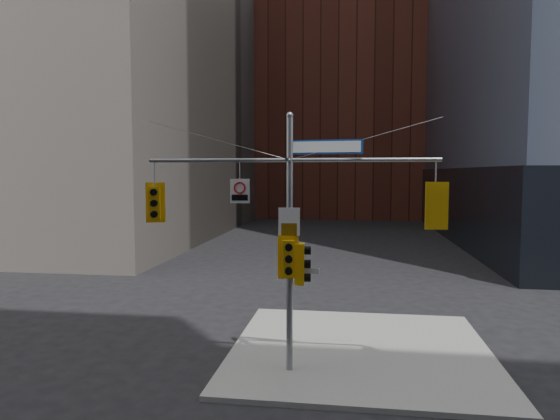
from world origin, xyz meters
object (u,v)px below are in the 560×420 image
(traffic_light_west_arm, at_px, (155,203))
(traffic_light_pole_front, at_px, (288,258))
(traffic_light_pole_side, at_px, (301,264))
(signal_assembly, at_px, (290,218))
(regulatory_sign_arm, at_px, (240,190))
(street_sign_blade, at_px, (326,147))
(traffic_light_east_arm, at_px, (435,205))

(traffic_light_west_arm, height_order, traffic_light_pole_front, traffic_light_west_arm)
(traffic_light_pole_side, bearing_deg, traffic_light_west_arm, 87.19)
(signal_assembly, distance_m, regulatory_sign_arm, 1.58)
(traffic_light_pole_side, bearing_deg, street_sign_blade, -93.28)
(street_sign_blade, bearing_deg, traffic_light_pole_front, -158.42)
(regulatory_sign_arm, bearing_deg, traffic_light_pole_side, -2.10)
(signal_assembly, relative_size, traffic_light_west_arm, 6.94)
(traffic_light_pole_front, height_order, regulatory_sign_arm, regulatory_sign_arm)
(traffic_light_west_arm, height_order, regulatory_sign_arm, regulatory_sign_arm)
(traffic_light_west_arm, bearing_deg, traffic_light_pole_front, -18.84)
(street_sign_blade, bearing_deg, traffic_light_east_arm, 6.11)
(signal_assembly, distance_m, traffic_light_pole_front, 1.10)
(traffic_light_west_arm, xyz_separation_m, traffic_light_pole_side, (4.21, -0.00, -1.65))
(traffic_light_pole_front, relative_size, regulatory_sign_arm, 1.77)
(street_sign_blade, xyz_separation_m, regulatory_sign_arm, (-2.37, -0.02, -1.18))
(traffic_light_east_arm, xyz_separation_m, traffic_light_pole_side, (-3.53, 0.01, -1.65))
(traffic_light_east_arm, relative_size, traffic_light_pole_front, 1.04)
(street_sign_blade, distance_m, regulatory_sign_arm, 2.65)
(traffic_light_pole_front, height_order, street_sign_blade, street_sign_blade)
(traffic_light_pole_side, distance_m, traffic_light_pole_front, 0.48)
(traffic_light_pole_side, height_order, regulatory_sign_arm, regulatory_sign_arm)
(traffic_light_west_arm, distance_m, traffic_light_pole_side, 4.52)
(signal_assembly, relative_size, regulatory_sign_arm, 11.86)
(traffic_light_west_arm, relative_size, traffic_light_pole_front, 0.97)
(traffic_light_west_arm, relative_size, traffic_light_east_arm, 0.93)
(traffic_light_east_arm, relative_size, traffic_light_pole_side, 1.09)
(traffic_light_east_arm, xyz_separation_m, traffic_light_pole_front, (-3.86, -0.27, -1.45))
(street_sign_blade, bearing_deg, traffic_light_pole_side, -174.36)
(signal_assembly, relative_size, traffic_light_pole_side, 7.03)
(traffic_light_east_arm, bearing_deg, street_sign_blade, -4.84)
(traffic_light_east_arm, bearing_deg, traffic_light_west_arm, -4.88)
(traffic_light_west_arm, xyz_separation_m, traffic_light_east_arm, (7.73, -0.01, 0.00))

